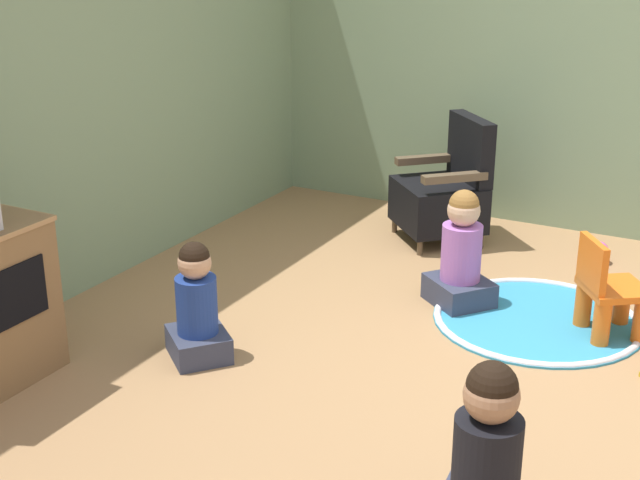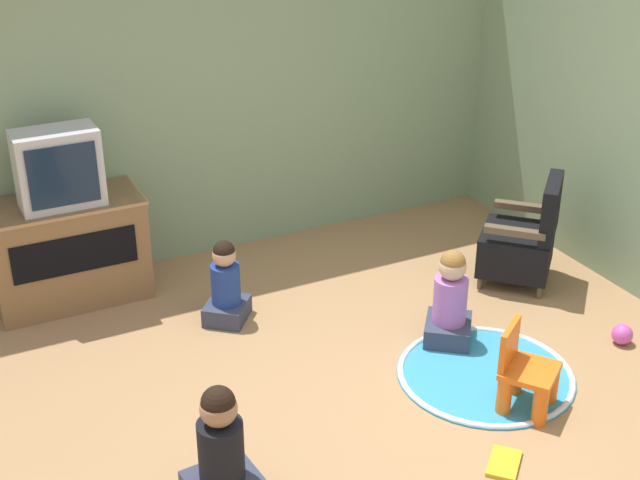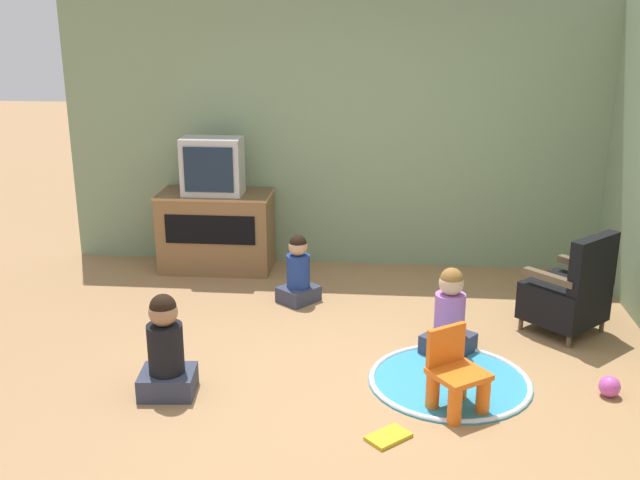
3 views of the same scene
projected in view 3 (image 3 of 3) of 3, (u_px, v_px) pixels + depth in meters
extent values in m
plane|color=#9E754C|center=(364.00, 383.00, 5.09)|extent=(30.00, 30.00, 0.00)
cube|color=gray|center=(338.00, 135.00, 7.17)|extent=(5.28, 0.12, 2.54)
cube|color=brown|center=(217.00, 231.00, 7.21)|extent=(1.06, 0.53, 0.76)
cube|color=#A97C50|center=(215.00, 194.00, 7.10)|extent=(1.08, 0.54, 0.02)
cube|color=black|center=(210.00, 230.00, 6.93)|extent=(0.85, 0.01, 0.27)
cube|color=#B7B7BC|center=(213.00, 166.00, 6.96)|extent=(0.56, 0.31, 0.53)
cube|color=#142338|center=(208.00, 170.00, 6.81)|extent=(0.46, 0.02, 0.42)
cylinder|color=brown|center=(554.00, 309.00, 6.20)|extent=(0.04, 0.04, 0.10)
cylinder|color=brown|center=(521.00, 323.00, 5.93)|extent=(0.04, 0.04, 0.10)
cylinder|color=brown|center=(602.00, 326.00, 5.88)|extent=(0.04, 0.04, 0.10)
cylinder|color=brown|center=(569.00, 341.00, 5.61)|extent=(0.04, 0.04, 0.10)
cube|color=black|center=(564.00, 301.00, 5.85)|extent=(0.74, 0.74, 0.30)
cube|color=black|center=(593.00, 264.00, 5.58)|extent=(0.43, 0.43, 0.43)
cube|color=brown|center=(584.00, 264.00, 5.91)|extent=(0.35, 0.36, 0.05)
cube|color=brown|center=(549.00, 277.00, 5.63)|extent=(0.35, 0.36, 0.05)
cylinder|color=orange|center=(455.00, 403.00, 4.56)|extent=(0.09, 0.09, 0.28)
cylinder|color=orange|center=(483.00, 394.00, 4.67)|extent=(0.09, 0.09, 0.28)
cylinder|color=orange|center=(433.00, 389.00, 4.73)|extent=(0.09, 0.09, 0.28)
cylinder|color=orange|center=(461.00, 380.00, 4.84)|extent=(0.09, 0.09, 0.28)
cube|color=orange|center=(459.00, 374.00, 4.67)|extent=(0.44, 0.43, 0.04)
cube|color=orange|center=(446.00, 345.00, 4.73)|extent=(0.25, 0.20, 0.25)
cylinder|color=teal|center=(450.00, 381.00, 5.10)|extent=(1.11, 1.11, 0.01)
torus|color=silver|center=(450.00, 381.00, 5.10)|extent=(1.11, 1.11, 0.04)
cube|color=#33384C|center=(168.00, 382.00, 4.94)|extent=(0.38, 0.34, 0.16)
cylinder|color=black|center=(166.00, 348.00, 4.87)|extent=(0.23, 0.23, 0.33)
sphere|color=#9E7051|center=(163.00, 312.00, 4.79)|extent=(0.19, 0.19, 0.19)
sphere|color=black|center=(163.00, 307.00, 4.78)|extent=(0.17, 0.17, 0.17)
cube|color=#33384C|center=(298.00, 294.00, 6.48)|extent=(0.40, 0.41, 0.13)
cylinder|color=navy|center=(298.00, 271.00, 6.42)|extent=(0.20, 0.20, 0.29)
sphere|color=tan|center=(298.00, 247.00, 6.35)|extent=(0.16, 0.16, 0.16)
sphere|color=black|center=(298.00, 243.00, 6.35)|extent=(0.15, 0.15, 0.15)
cube|color=#33384C|center=(448.00, 344.00, 5.51)|extent=(0.44, 0.45, 0.15)
cylinder|color=#A566BF|center=(450.00, 315.00, 5.44)|extent=(0.22, 0.22, 0.32)
sphere|color=#D8AD8C|center=(451.00, 283.00, 5.37)|extent=(0.18, 0.18, 0.18)
sphere|color=olive|center=(452.00, 279.00, 5.36)|extent=(0.17, 0.17, 0.17)
sphere|color=#CC4CB2|center=(610.00, 386.00, 4.90)|extent=(0.14, 0.14, 0.14)
cube|color=gold|center=(388.00, 437.00, 4.43)|extent=(0.30, 0.29, 0.02)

